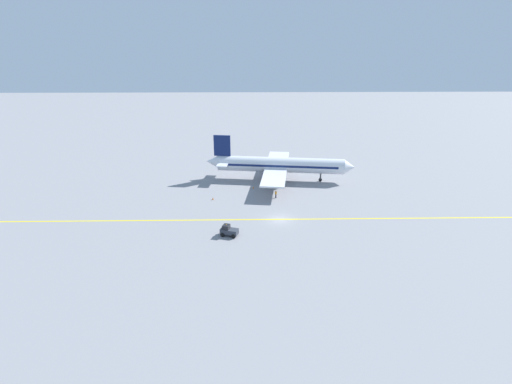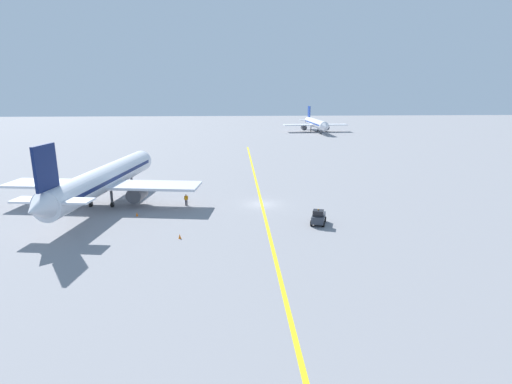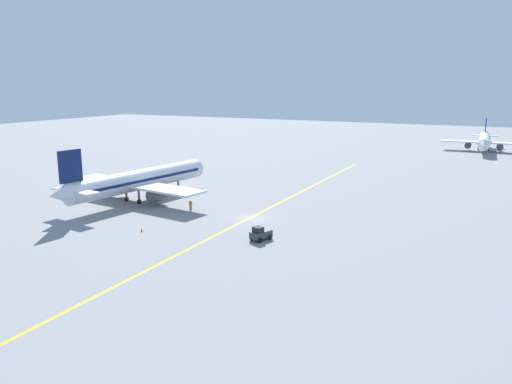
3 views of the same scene
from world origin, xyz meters
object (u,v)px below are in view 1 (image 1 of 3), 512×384
at_px(ground_crew_worker, 276,194).
at_px(traffic_cone_near_nose, 213,198).
at_px(traffic_cone_mid_apron, 253,187).
at_px(baggage_tug_dark, 229,231).
at_px(airplane_at_gate, 279,165).

relative_size(ground_crew_worker, traffic_cone_near_nose, 3.05).
distance_m(ground_crew_worker, traffic_cone_mid_apron, 7.67).
relative_size(baggage_tug_dark, traffic_cone_mid_apron, 6.03).
xyz_separation_m(traffic_cone_near_nose, traffic_cone_mid_apron, (-6.76, 8.62, 0.00)).
distance_m(airplane_at_gate, traffic_cone_mid_apron, 9.15).
height_order(traffic_cone_near_nose, traffic_cone_mid_apron, same).
xyz_separation_m(ground_crew_worker, traffic_cone_mid_apron, (-6.00, -4.74, -0.63)).
bearing_deg(traffic_cone_mid_apron, airplane_at_gate, 133.68).
distance_m(baggage_tug_dark, traffic_cone_mid_apron, 23.90).
xyz_separation_m(airplane_at_gate, traffic_cone_near_nose, (12.62, -14.76, -3.43)).
height_order(ground_crew_worker, traffic_cone_near_nose, ground_crew_worker).
relative_size(airplane_at_gate, traffic_cone_near_nose, 64.58).
bearing_deg(airplane_at_gate, traffic_cone_near_nose, -49.47).
height_order(airplane_at_gate, traffic_cone_mid_apron, airplane_at_gate).
xyz_separation_m(baggage_tug_dark, ground_crew_worker, (-17.46, 9.27, 0.01)).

